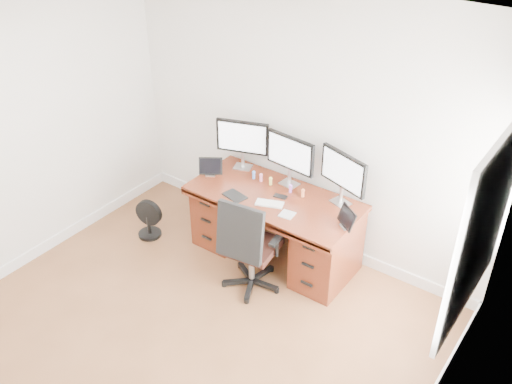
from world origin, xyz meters
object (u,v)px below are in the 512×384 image
Objects in this scene: desk at (275,224)px; monitor_center at (290,155)px; keyboard at (270,204)px; office_chair at (249,260)px; floor_fan at (148,219)px.

monitor_center is (-0.00, 0.24, 0.68)m from desk.
monitor_center is 0.53m from keyboard.
office_chair is 2.36× the size of floor_fan.
monitor_center reaches higher than desk.
keyboard is at bearing -75.06° from desk.
monitor_center is (1.30, 0.75, 0.88)m from floor_fan.
monitor_center is at bearing 75.55° from keyboard.
monitor_center reaches higher than floor_fan.
keyboard is (-0.03, 0.37, 0.42)m from office_chair.
monitor_center reaches higher than keyboard.
desk reaches higher than floor_fan.
desk is 1.41m from floor_fan.
floor_fan is at bearing -144.33° from monitor_center.
floor_fan is 1.74m from monitor_center.
keyboard is (0.05, -0.18, 0.36)m from desk.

